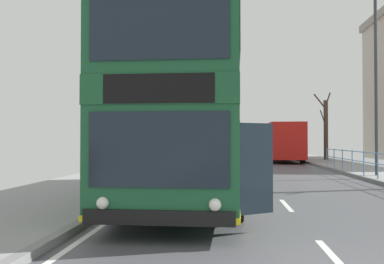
% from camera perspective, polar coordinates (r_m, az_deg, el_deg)
% --- Properties ---
extents(double_decker_bus_main, '(3.27, 10.80, 4.55)m').
position_cam_1_polar(double_decker_bus_main, '(11.91, 0.04, 2.27)').
color(double_decker_bus_main, '#19512D').
rests_on(double_decker_bus_main, ground).
extents(background_bus_far_lane, '(2.63, 10.15, 2.96)m').
position_cam_1_polar(background_bus_far_lane, '(34.43, 11.91, -1.19)').
color(background_bus_far_lane, red).
rests_on(background_bus_far_lane, ground).
extents(street_lamp_far_side, '(0.28, 0.60, 8.07)m').
position_cam_1_polar(street_lamp_far_side, '(20.29, 23.73, 7.80)').
color(street_lamp_far_side, '#38383D').
rests_on(street_lamp_far_side, ground).
extents(bare_tree_far_00, '(1.43, 1.81, 5.38)m').
position_cam_1_polar(bare_tree_far_00, '(34.90, 17.72, 0.58)').
color(bare_tree_far_00, '#423328').
rests_on(bare_tree_far_00, ground).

